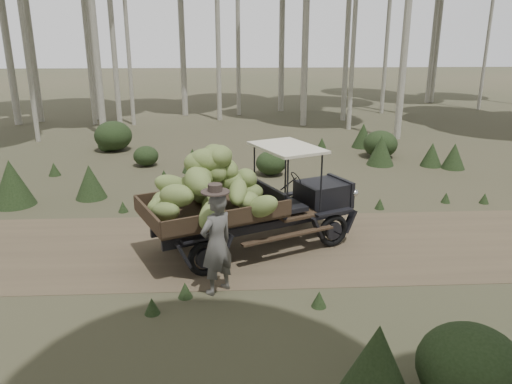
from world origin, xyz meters
TOP-DOWN VIEW (x-y plane):
  - ground at (0.00, 0.00)m, footprint 120.00×120.00m
  - dirt_track at (0.00, 0.00)m, footprint 70.00×4.00m
  - banana_truck at (-2.69, -0.28)m, footprint 5.02×3.51m
  - farmer at (-2.92, -2.01)m, footprint 0.83×0.81m
  - undergrowth at (0.38, -0.08)m, footprint 23.22×20.42m

SIDE VIEW (x-z plane):
  - ground at x=0.00m, z-range 0.00..0.00m
  - dirt_track at x=0.00m, z-range 0.00..0.01m
  - undergrowth at x=0.38m, z-range -0.14..1.24m
  - farmer at x=-2.92m, z-range -0.06..2.03m
  - banana_truck at x=-2.69m, z-range 0.21..2.73m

